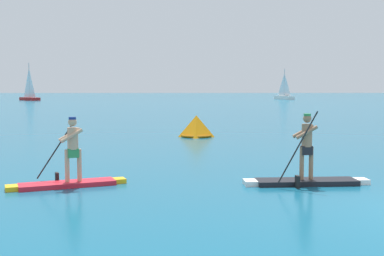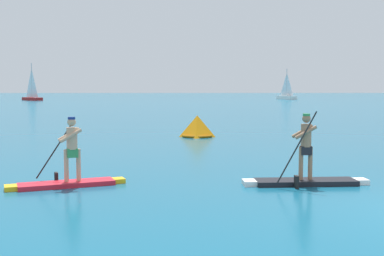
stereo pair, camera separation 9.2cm
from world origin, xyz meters
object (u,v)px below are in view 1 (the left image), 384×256
object	(u,v)px
sailboat_left_horizon	(30,96)
sailboat_right_horizon	(284,96)
paddleboarder_near_left	(68,171)
race_marker_buoy	(196,127)
paddleboarder_mid_center	(306,171)

from	to	relation	value
sailboat_left_horizon	sailboat_right_horizon	size ratio (longest dim) A/B	1.10
paddleboarder_near_left	sailboat_left_horizon	bearing A→B (deg)	-93.45
race_marker_buoy	sailboat_right_horizon	xyz separation A→B (m)	(20.70, 79.35, 0.32)
paddleboarder_mid_center	sailboat_right_horizon	world-z (taller)	sailboat_right_horizon
paddleboarder_near_left	paddleboarder_mid_center	distance (m)	5.92
paddleboarder_mid_center	sailboat_left_horizon	size ratio (longest dim) A/B	0.45
paddleboarder_mid_center	race_marker_buoy	size ratio (longest dim) A/B	2.08
paddleboarder_near_left	race_marker_buoy	xyz separation A→B (m)	(3.52, 12.31, 0.09)
race_marker_buoy	paddleboarder_near_left	bearing A→B (deg)	-105.95
paddleboarder_mid_center	race_marker_buoy	xyz separation A→B (m)	(-2.40, 12.20, 0.13)
paddleboarder_near_left	sailboat_left_horizon	size ratio (longest dim) A/B	0.40
paddleboarder_mid_center	sailboat_right_horizon	size ratio (longest dim) A/B	0.49
paddleboarder_mid_center	sailboat_left_horizon	world-z (taller)	sailboat_left_horizon
sailboat_left_horizon	sailboat_right_horizon	world-z (taller)	sailboat_left_horizon
paddleboarder_mid_center	race_marker_buoy	world-z (taller)	paddleboarder_mid_center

